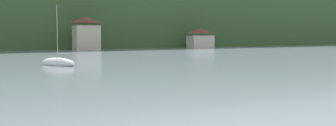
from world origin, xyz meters
The scene contains 3 objects.
shore_building_west centered at (16.37, 109.64, 3.88)m, with size 6.08×4.37×8.01m.
shore_building_westcentral centered at (49.12, 109.55, 2.68)m, with size 7.19×4.17×5.50m.
sailboat_far_3 centered at (-0.74, 67.58, 0.31)m, with size 3.92×5.82×7.82m.
Camera 1 is at (-12.42, 19.62, 3.81)m, focal length 41.49 mm.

